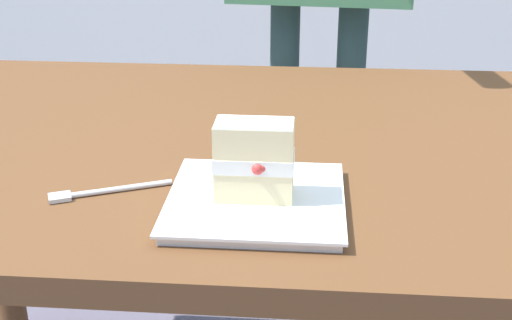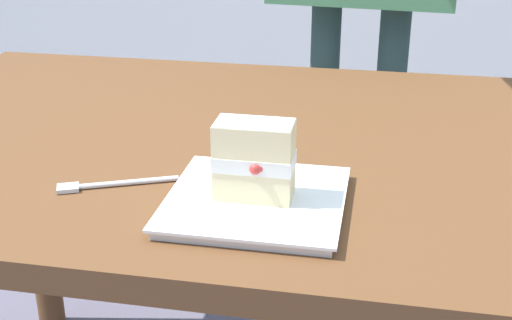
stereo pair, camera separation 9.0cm
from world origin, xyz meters
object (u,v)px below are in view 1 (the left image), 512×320
at_px(patio_table, 310,190).
at_px(dessert_plate, 256,201).
at_px(cake_slice, 254,160).
at_px(dessert_fork, 102,191).

xyz_separation_m(patio_table, dessert_plate, (-0.07, -0.25, 0.10)).
bearing_deg(cake_slice, patio_table, 73.41).
bearing_deg(dessert_plate, cake_slice, -161.85).
relative_size(cake_slice, dessert_fork, 0.64).
bearing_deg(patio_table, dessert_fork, -141.52).
bearing_deg(dessert_fork, dessert_plate, -5.76).
bearing_deg(dessert_fork, cake_slice, -6.02).
height_order(cake_slice, dessert_fork, cake_slice).
bearing_deg(dessert_plate, patio_table, 73.83).
bearing_deg(dessert_plate, dessert_fork, 174.24).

